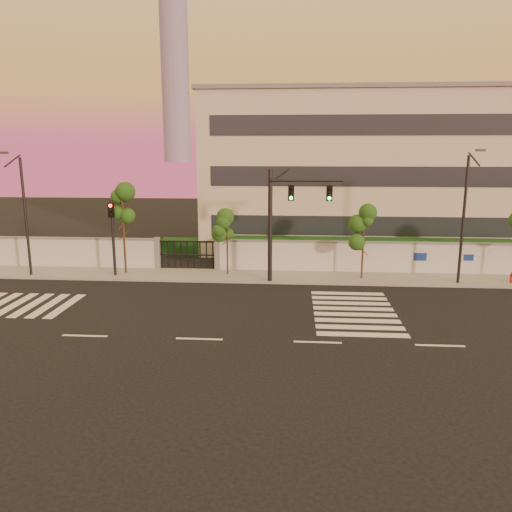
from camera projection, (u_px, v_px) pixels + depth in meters
The scene contains 15 objects.
ground at pixel (199, 339), 21.17m from camera, with size 120.00×120.00×0.00m, color black.
sidewalk at pixel (230, 276), 31.39m from camera, with size 60.00×3.00×0.15m, color gray.
perimeter_wall at pixel (234, 255), 32.64m from camera, with size 60.00×0.36×2.20m.
hedge_row at pixel (254, 251), 35.28m from camera, with size 41.00×4.25×1.80m.
institutional_building at pixel (356, 171), 40.66m from camera, with size 24.40×12.40×12.25m.
distant_skyscraper at pixel (174, 52), 285.62m from camera, with size 16.00×16.00×118.00m.
road_markings at pixel (182, 310), 24.95m from camera, with size 57.00×7.62×0.02m.
street_tree_c at pixel (123, 208), 31.09m from camera, with size 1.64×1.30×5.82m.
street_tree_d at pixel (227, 230), 30.90m from camera, with size 1.35×1.07×4.02m.
street_tree_e at pixel (364, 228), 29.88m from camera, with size 1.42×1.13×4.42m.
traffic_signal_main at pixel (285, 212), 28.99m from camera, with size 4.29×0.51×6.79m.
traffic_signal_secondary at pixel (112, 228), 30.63m from camera, with size 0.38×0.36×4.90m.
streetlight_west at pixel (24, 211), 30.38m from camera, with size 0.46×1.87×7.76m.
streetlight_east at pixel (465, 214), 28.49m from camera, with size 0.47×1.90×7.90m.
fire_hydrant at pixel (512, 278), 29.46m from camera, with size 0.32×0.30×0.81m.
Camera 1 is at (3.86, -19.72, 7.93)m, focal length 35.00 mm.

